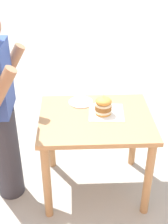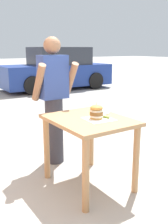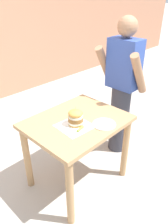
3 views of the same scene
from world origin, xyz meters
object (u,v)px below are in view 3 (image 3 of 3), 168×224
Objects in this scene: sandwich at (76,117)px; side_plate_with_forks at (104,124)px; pickle_spear at (80,129)px; diner_across_table at (122,88)px; patio_table at (77,133)px; parked_car_mid_block at (75,17)px.

side_plate_with_forks is at bearing 43.10° from sandwich.
diner_across_table is at bearing 101.25° from pickle_spear.
pickle_spear reaches higher than side_plate_with_forks.
patio_table is at bearing 127.47° from sandwich.
patio_table is 5.07× the size of sandwich.
pickle_spear is at bearing -78.75° from diner_across_table.
parked_car_mid_block is (-7.42, 6.46, -0.16)m from diner_across_table.
diner_across_table is at bearing 95.20° from sandwich.
sandwich reaches higher than pickle_spear.
diner_across_table reaches higher than pickle_spear.
parked_car_mid_block reaches higher than patio_table.
parked_car_mid_block is at bearing 135.95° from pickle_spear.
diner_across_table is 0.40× the size of parked_car_mid_block.
side_plate_with_forks is 0.13× the size of diner_across_table.
sandwich is 0.11× the size of diner_across_table.
patio_table is 0.25m from sandwich.
parked_car_mid_block is (-7.69, 7.13, -0.08)m from side_plate_with_forks.
diner_across_table is (-0.18, 0.89, 0.07)m from pickle_spear.
parked_car_mid_block is at bearing 135.73° from sandwich.
pickle_spear is at bearing -21.96° from sandwich.
pickle_spear is at bearing -113.33° from side_plate_with_forks.
pickle_spear is 0.42× the size of side_plate_with_forks.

